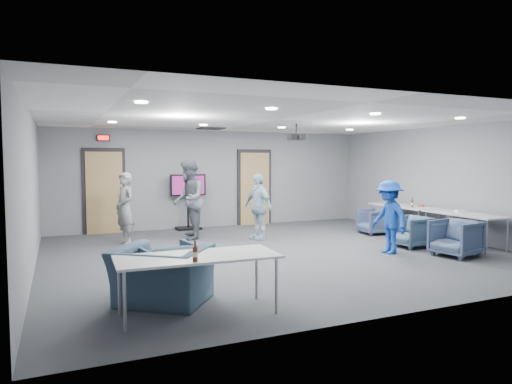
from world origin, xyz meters
name	(u,v)px	position (x,y,z in m)	size (l,w,h in m)	color
floor	(277,252)	(0.00, 0.00, 0.00)	(9.00, 9.00, 0.00)	#35373C
ceiling	(278,120)	(0.00, 0.00, 2.70)	(9.00, 9.00, 0.00)	white
wall_back	(215,179)	(0.00, 4.00, 1.35)	(9.00, 0.02, 2.70)	slate
wall_front	(422,204)	(0.00, -4.00, 1.35)	(9.00, 0.02, 2.70)	slate
wall_left	(31,193)	(-4.50, 0.00, 1.35)	(0.02, 8.00, 2.70)	slate
wall_right	(444,182)	(4.50, 0.00, 1.35)	(0.02, 8.00, 2.70)	slate
door_left	(104,192)	(-3.00, 3.95, 1.07)	(1.06, 0.17, 2.24)	black
door_right	(255,188)	(1.20, 3.95, 1.07)	(1.06, 0.17, 2.24)	black
exit_sign	(103,138)	(-3.00, 3.93, 2.45)	(0.32, 0.08, 0.16)	black
hvac_diffuser	(211,128)	(-0.50, 2.80, 2.69)	(0.60, 0.60, 0.03)	black
downlights	(278,120)	(0.00, 0.00, 2.68)	(6.18, 3.78, 0.02)	white
person_a	(125,209)	(-2.74, 2.14, 0.81)	(0.59, 0.39, 1.62)	gray
person_b	(189,200)	(-1.25, 2.25, 0.95)	(0.92, 0.72, 1.90)	#575E69
person_c	(258,207)	(0.25, 1.55, 0.78)	(0.92, 0.38, 1.57)	#ADCADE
person_d	(389,217)	(2.02, -1.00, 0.74)	(0.96, 0.55, 1.48)	#183E9D
chair_right_a	(374,221)	(3.29, 1.09, 0.32)	(0.69, 0.71, 0.64)	#3C4868
chair_right_b	(410,232)	(2.90, -0.64, 0.34)	(0.72, 0.74, 0.67)	#3A5165
chair_right_c	(456,238)	(3.02, -1.76, 0.36)	(0.77, 0.79, 0.72)	#3B4B67
chair_front_a	(168,269)	(-2.72, -2.05, 0.37)	(0.78, 0.80, 0.73)	#374B5F
chair_front_b	(162,275)	(-2.87, -2.40, 0.37)	(1.15, 1.01, 0.75)	#354B5D
table_right_a	(404,207)	(4.00, 0.82, 0.69)	(0.79, 1.90, 0.73)	silver
table_right_b	(464,215)	(4.00, -1.08, 0.68)	(0.75, 1.79, 0.73)	silver
table_front_left	(198,259)	(-2.56, -3.00, 0.69)	(1.98, 0.88, 0.73)	silver
bottle_front	(195,254)	(-2.68, -3.31, 0.82)	(0.06, 0.06, 0.24)	#4F230D
bottle_right	(412,204)	(3.89, 0.40, 0.82)	(0.06, 0.06, 0.24)	#4F230D
snack_box	(422,206)	(4.23, 0.44, 0.75)	(0.16, 0.11, 0.04)	red
wrapper	(460,211)	(4.12, -0.84, 0.75)	(0.20, 0.14, 0.05)	white
tv_stand	(188,198)	(-0.86, 3.75, 0.85)	(0.98, 0.47, 1.50)	black
projector	(296,137)	(0.81, 0.70, 2.40)	(0.37, 0.35, 0.36)	black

